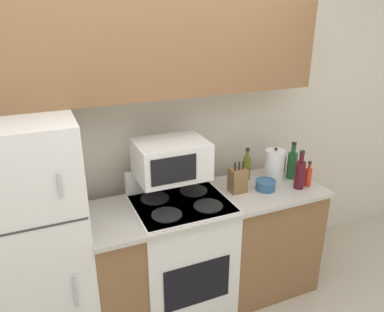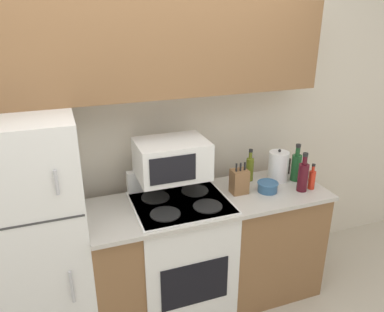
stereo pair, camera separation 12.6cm
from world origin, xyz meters
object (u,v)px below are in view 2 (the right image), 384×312
(microwave, at_px, (172,159))
(bowl, at_px, (268,186))
(stove, at_px, (181,255))
(bottle_soy_sauce, at_px, (287,165))
(refrigerator, at_px, (27,238))
(knife_block, at_px, (239,181))
(bottle_wine_red, at_px, (303,176))
(bottle_olive_oil, at_px, (250,168))
(bottle_hot_sauce, at_px, (312,179))
(kettle, at_px, (278,166))
(bottle_wine_green, at_px, (296,166))

(microwave, distance_m, bowl, 0.75)
(stove, distance_m, bottle_soy_sauce, 1.12)
(refrigerator, xyz_separation_m, knife_block, (1.47, -0.07, 0.20))
(refrigerator, xyz_separation_m, bottle_wine_red, (1.92, -0.20, 0.22))
(stove, distance_m, microwave, 0.75)
(bowl, relative_size, bottle_wine_red, 0.52)
(stove, xyz_separation_m, bottle_olive_oil, (0.63, 0.17, 0.54))
(knife_block, xyz_separation_m, bottle_hot_sauce, (0.54, -0.13, -0.01))
(refrigerator, xyz_separation_m, bottle_hot_sauce, (2.01, -0.20, 0.18))
(knife_block, xyz_separation_m, bottle_soy_sauce, (0.53, 0.18, -0.02))
(bowl, bearing_deg, bottle_soy_sauce, 36.25)
(bottle_hot_sauce, distance_m, kettle, 0.27)
(microwave, distance_m, bottle_wine_red, 0.98)
(knife_block, height_order, bottle_hot_sauce, knife_block)
(refrigerator, relative_size, kettle, 6.24)
(knife_block, distance_m, bottle_soy_sauce, 0.56)
(bottle_hot_sauce, height_order, kettle, kettle)
(refrigerator, bearing_deg, bottle_hot_sauce, -5.73)
(bowl, bearing_deg, knife_block, 164.96)
(refrigerator, relative_size, stove, 1.50)
(microwave, bearing_deg, kettle, 0.10)
(microwave, relative_size, bottle_wine_green, 1.61)
(bottle_soy_sauce, relative_size, bottle_wine_green, 0.60)
(refrigerator, relative_size, bottle_wine_red, 5.43)
(knife_block, height_order, bottle_soy_sauce, knife_block)
(kettle, bearing_deg, microwave, -179.90)
(microwave, distance_m, bottle_hot_sauce, 1.07)
(microwave, xyz_separation_m, bottle_olive_oil, (0.66, 0.08, -0.20))
(bottle_wine_red, relative_size, bottle_wine_green, 1.00)
(bottle_olive_oil, height_order, kettle, kettle)
(kettle, bearing_deg, stove, -173.59)
(refrigerator, height_order, bottle_soy_sauce, refrigerator)
(stove, relative_size, microwave, 2.25)
(stove, xyz_separation_m, knife_block, (0.45, 0.01, 0.53))
(kettle, bearing_deg, bottle_hot_sauce, -53.84)
(kettle, bearing_deg, knife_block, -166.95)
(bottle_olive_oil, relative_size, bottle_wine_green, 0.87)
(bowl, bearing_deg, bottle_wine_green, 17.70)
(bottle_wine_red, distance_m, kettle, 0.23)
(bowl, xyz_separation_m, bottle_hot_sauce, (0.33, -0.07, 0.04))
(bowl, bearing_deg, microwave, 168.31)
(stove, xyz_separation_m, bowl, (0.66, -0.05, 0.48))
(microwave, distance_m, bottle_soy_sauce, 1.05)
(bottle_soy_sauce, xyz_separation_m, kettle, (-0.15, -0.09, 0.05))
(bottle_wine_green, bearing_deg, refrigerator, 179.09)
(bottle_wine_red, bearing_deg, bottle_hot_sauce, 2.17)
(bowl, height_order, bottle_wine_red, bottle_wine_red)
(bottle_olive_oil, bearing_deg, bowl, -81.42)
(bottle_soy_sauce, bearing_deg, knife_block, -161.17)
(stove, relative_size, knife_block, 4.53)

